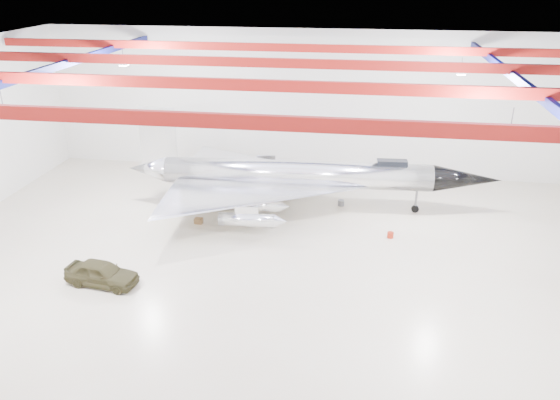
# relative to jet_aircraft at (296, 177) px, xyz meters

# --- Properties ---
(floor) EXTENTS (40.00, 40.00, 0.00)m
(floor) POSITION_rel_jet_aircraft_xyz_m (-0.55, -7.55, -2.21)
(floor) COLOR beige
(floor) RESTS_ON ground
(wall_back) EXTENTS (40.00, 0.00, 40.00)m
(wall_back) POSITION_rel_jet_aircraft_xyz_m (-0.55, 7.45, 3.29)
(wall_back) COLOR silver
(wall_back) RESTS_ON floor
(ceiling) EXTENTS (40.00, 40.00, 0.00)m
(ceiling) POSITION_rel_jet_aircraft_xyz_m (-0.55, -7.55, 8.79)
(ceiling) COLOR #0A0F38
(ceiling) RESTS_ON wall_back
(ceiling_structure) EXTENTS (39.50, 29.50, 1.08)m
(ceiling_structure) POSITION_rel_jet_aircraft_xyz_m (-0.55, -7.55, 8.11)
(ceiling_structure) COLOR maroon
(ceiling_structure) RESTS_ON ceiling
(jet_aircraft) EXTENTS (24.75, 14.90, 6.75)m
(jet_aircraft) POSITION_rel_jet_aircraft_xyz_m (0.00, 0.00, 0.00)
(jet_aircraft) COLOR silver
(jet_aircraft) RESTS_ON floor
(jeep) EXTENTS (3.97, 1.98, 1.30)m
(jeep) POSITION_rel_jet_aircraft_xyz_m (-8.60, -11.21, -1.56)
(jeep) COLOR #39341C
(jeep) RESTS_ON floor
(crate_ply) EXTENTS (0.53, 0.44, 0.35)m
(crate_ply) POSITION_rel_jet_aircraft_xyz_m (-5.83, -3.40, -2.04)
(crate_ply) COLOR olive
(crate_ply) RESTS_ON floor
(toolbox_red) EXTENTS (0.47, 0.40, 0.29)m
(toolbox_red) POSITION_rel_jet_aircraft_xyz_m (-2.12, 2.11, -2.07)
(toolbox_red) COLOR #9D220F
(toolbox_red) RESTS_ON floor
(engine_drum) EXTENTS (0.53, 0.53, 0.42)m
(engine_drum) POSITION_rel_jet_aircraft_xyz_m (-1.07, -3.19, -2.00)
(engine_drum) COLOR #59595B
(engine_drum) RESTS_ON floor
(crate_small) EXTENTS (0.40, 0.35, 0.23)m
(crate_small) POSITION_rel_jet_aircraft_xyz_m (-7.12, -0.23, -2.10)
(crate_small) COLOR #59595B
(crate_small) RESTS_ON floor
(tool_chest) EXTENTS (0.51, 0.51, 0.35)m
(tool_chest) POSITION_rel_jet_aircraft_xyz_m (6.24, -3.56, -2.04)
(tool_chest) COLOR #9D220F
(tool_chest) RESTS_ON floor
(oil_barrel) EXTENTS (0.48, 0.38, 0.33)m
(oil_barrel) POSITION_rel_jet_aircraft_xyz_m (-1.67, -2.29, -2.05)
(oil_barrel) COLOR olive
(oil_barrel) RESTS_ON floor
(spares_box) EXTENTS (0.50, 0.50, 0.39)m
(spares_box) POSITION_rel_jet_aircraft_xyz_m (3.03, 0.85, -2.02)
(spares_box) COLOR #59595B
(spares_box) RESTS_ON floor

